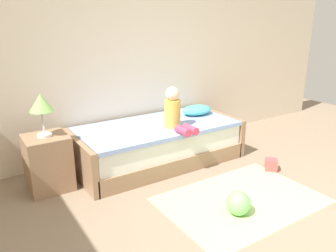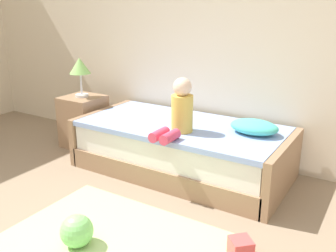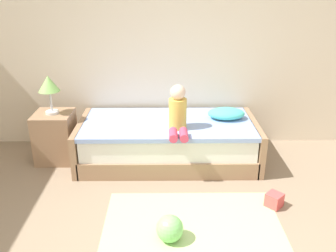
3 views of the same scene
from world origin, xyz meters
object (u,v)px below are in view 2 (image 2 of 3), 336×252
table_lamp (80,68)px  toy_ball (77,231)px  pillow (254,127)px  nightstand (84,121)px  toy_block (241,248)px  child_figure (179,111)px  bed (181,148)px

table_lamp → toy_ball: bearing=-47.7°
table_lamp → pillow: 2.09m
nightstand → toy_ball: nightstand is taller
pillow → toy_block: bearing=-73.3°
child_figure → toy_block: child_figure is taller
child_figure → toy_ball: (-0.10, -1.23, -0.59)m
child_figure → bed: bearing=115.4°
bed → table_lamp: (-1.35, 0.03, 0.69)m
bed → table_lamp: bearing=178.8°
pillow → toy_block: 1.23m
table_lamp → toy_ball: table_lamp is taller
nightstand → child_figure: child_figure is taller
nightstand → pillow: pillow is taller
pillow → toy_block: (0.32, -1.08, -0.49)m
toy_ball → pillow: bearing=65.9°
table_lamp → pillow: (2.05, 0.07, -0.37)m
child_figure → toy_ball: bearing=-94.9°
bed → pillow: bearing=8.1°
bed → child_figure: bearing=-64.6°
child_figure → toy_block: 1.35m
bed → toy_ball: 1.47m
bed → toy_block: (1.02, -0.98, -0.18)m
bed → nightstand: (-1.35, 0.03, 0.05)m
table_lamp → toy_block: bearing=-23.1°
table_lamp → child_figure: size_ratio=0.88×
table_lamp → toy_block: table_lamp is taller
nightstand → toy_ball: bearing=-47.7°
pillow → toy_block: pillow is taller
table_lamp → child_figure: table_lamp is taller
toy_block → pillow: bearing=106.7°
table_lamp → pillow: table_lamp is taller
nightstand → toy_block: size_ratio=4.28×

